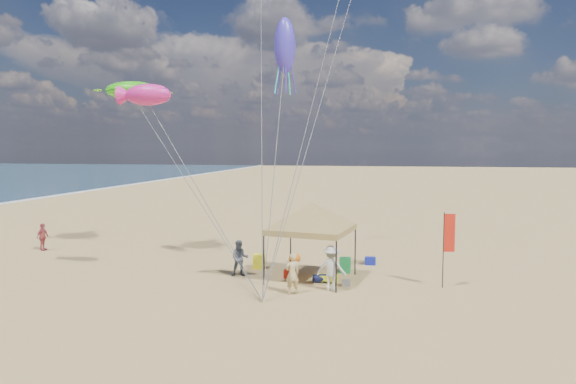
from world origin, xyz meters
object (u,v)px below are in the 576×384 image
Objects in this scene: canopy_tent at (312,206)px; person_far_a at (42,237)px; chair_yellow at (259,261)px; beach_cart at (328,278)px; chair_green at (345,265)px; cooler_red at (290,274)px; cooler_blue at (370,261)px; feather_flag at (448,238)px; person_near_a at (292,274)px; person_near_b at (240,258)px; person_near_c at (331,268)px.

canopy_tent reaches higher than person_far_a.
canopy_tent is 16.51m from person_far_a.
beach_cart is at bearing -27.75° from chair_yellow.
chair_green is 0.78× the size of beach_cart.
chair_yellow is (-1.82, 1.46, 0.16)m from cooler_red.
chair_green is at bearing -121.57° from cooler_blue.
feather_flag reaches higher than person_far_a.
person_near_a reaches higher than person_near_b.
person_near_a is at bearing -114.43° from chair_green.
chair_green is 4.39m from person_near_a.
person_far_a is at bearing -10.67° from person_near_c.
canopy_tent is 3.37× the size of person_near_c.
feather_flag is 5.90× the size of cooler_blue.
chair_green is 0.37× the size of person_near_c.
chair_green is at bearing -89.68° from person_near_c.
feather_flag is (5.76, -0.22, -1.19)m from canopy_tent.
person_near_c is (-0.31, -3.22, 0.59)m from chair_green.
beach_cart is at bearing -102.79° from person_far_a.
chair_green reaches higher than cooler_blue.
person_near_c is at bearing -39.52° from chair_yellow.
person_near_a is (-2.91, -5.78, 0.64)m from cooler_blue.
beach_cart is (0.77, -0.29, -3.11)m from canopy_tent.
canopy_tent reaches higher than cooler_red.
feather_flag is 5.34m from beach_cart.
cooler_blue is at bearing -152.06° from person_near_a.
canopy_tent is 3.22m from beach_cart.
chair_green is 2.01m from beach_cart.
beach_cart is 1.54m from person_near_c.
person_far_a reaches higher than chair_green.
person_near_a is at bearing -120.16° from beach_cart.
canopy_tent is 7.05× the size of beach_cart.
cooler_red is at bearing -34.38° from person_near_c.
chair_yellow is at bearing -179.63° from chair_green.
feather_flag is at bearing -22.73° from chair_green.
person_near_b is at bearing -105.44° from person_far_a.
beach_cart is 0.57× the size of person_far_a.
person_near_b is (-5.77, -3.43, 0.64)m from cooler_blue.
person_near_b reaches higher than cooler_red.
beach_cart is 0.54× the size of person_near_a.
beach_cart is 0.54× the size of person_near_b.
cooler_red is at bearing -11.88° from person_near_b.
person_far_a is at bearing 172.04° from chair_yellow.
canopy_tent is 9.07× the size of chair_yellow.
feather_flag is 5.03m from person_near_c.
chair_green is (1.38, 1.61, -2.96)m from canopy_tent.
cooler_blue is (-3.27, 3.64, -1.93)m from feather_flag.
person_near_b is 13.12m from person_far_a.
person_near_b is (-0.49, -1.60, 0.48)m from chair_yellow.
beach_cart is 2.47m from person_near_a.
canopy_tent reaches higher than chair_green.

